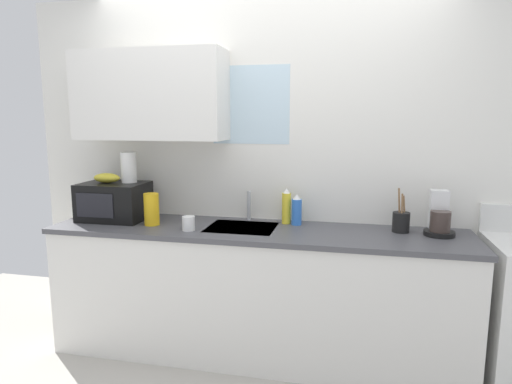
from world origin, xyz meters
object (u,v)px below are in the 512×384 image
Objects in this scene: microwave at (114,201)px; utensil_crock at (401,221)px; cereal_canister at (152,209)px; mug_white at (189,223)px; paper_towel_roll at (129,167)px; dish_soap_bottle_yellow at (286,207)px; banana_bunch at (107,178)px; coffee_maker at (439,218)px; dish_soap_bottle_blue at (297,211)px.

microwave is 1.59× the size of utensil_crock.
mug_white is at bearing -16.49° from cereal_canister.
dish_soap_bottle_yellow is at bearing 4.77° from paper_towel_roll.
paper_towel_roll reaches higher than microwave.
dish_soap_bottle_yellow reaches higher than cereal_canister.
banana_bunch is at bearing -178.06° from utensil_crock.
banana_bunch reaches higher than coffee_maker.
banana_bunch reaches higher than dish_soap_bottle_blue.
cereal_canister is 1.68m from utensil_crock.
dish_soap_bottle_yellow is (1.29, 0.15, -0.19)m from banana_bunch.
coffee_maker reaches higher than dish_soap_bottle_blue.
dish_soap_bottle_blue is 0.75m from mug_white.
utensil_crock is (2.06, 0.07, -0.24)m from banana_bunch.
dish_soap_bottle_blue is at bearing 5.35° from microwave.
paper_towel_roll is 1.25m from dish_soap_bottle_blue.
banana_bunch is at bearing -161.57° from paper_towel_roll.
banana_bunch is 0.69× the size of utensil_crock.
banana_bunch is 0.93× the size of dish_soap_bottle_blue.
coffee_maker is 1.00m from dish_soap_bottle_yellow.
banana_bunch reaches higher than utensil_crock.
dish_soap_bottle_yellow is at bearing 174.35° from utensil_crock.
banana_bunch is at bearing 165.62° from cereal_canister.
microwave is 1.83× the size of dish_soap_bottle_yellow.
cereal_canister is (0.34, -0.10, -0.02)m from microwave.
paper_towel_roll reaches higher than dish_soap_bottle_yellow.
microwave is 2.01m from utensil_crock.
banana_bunch is at bearing 178.20° from microwave.
microwave is at bearing 163.70° from mug_white.
paper_towel_roll is 0.79× the size of coffee_maker.
dish_soap_bottle_blue is at bearing 12.77° from cereal_canister.
coffee_maker is 1.26× the size of cereal_canister.
cereal_canister is (-0.90, -0.25, -0.01)m from dish_soap_bottle_yellow.
dish_soap_bottle_yellow is (1.14, 0.10, -0.26)m from paper_towel_roll.
dish_soap_bottle_yellow is (-0.99, 0.09, 0.01)m from coffee_maker.
paper_towel_roll reaches higher than cereal_canister.
mug_white is (0.69, -0.19, -0.26)m from banana_bunch.
paper_towel_roll is at bearing -176.62° from dish_soap_bottle_blue.
dish_soap_bottle_blue is at bearing 3.38° from paper_towel_roll.
dish_soap_bottle_yellow is at bearing 15.19° from cereal_canister.
paper_towel_roll is 2.32× the size of mug_white.
microwave is 2.14× the size of dish_soap_bottle_blue.
microwave reaches higher than cereal_canister.
dish_soap_bottle_blue is (1.37, 0.12, -0.20)m from banana_bunch.
utensil_crock is (2.01, 0.07, -0.07)m from microwave.
cereal_canister is at bearing -174.19° from utensil_crock.
paper_towel_roll is at bearing 156.19° from mug_white.
dish_soap_bottle_yellow is 0.77m from utensil_crock.
microwave is 0.68m from mug_white.
coffee_maker is 0.23m from utensil_crock.
coffee_maker is at bearing 1.53° from microwave.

